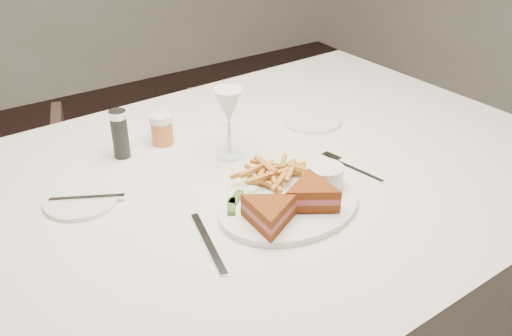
{
  "coord_description": "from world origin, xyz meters",
  "views": [
    {
      "loc": [
        -0.45,
        -1.02,
        1.43
      ],
      "look_at": [
        0.15,
        -0.11,
        0.8
      ],
      "focal_mm": 40.0,
      "sensor_mm": 36.0,
      "label": 1
    }
  ],
  "objects": [
    {
      "name": "table",
      "position": [
        0.15,
        -0.06,
        0.38
      ],
      "size": [
        1.69,
        1.17,
        0.75
      ],
      "primitive_type": "cube",
      "rotation": [
        0.0,
        0.0,
        0.05
      ],
      "color": "silver",
      "rests_on": "ground"
    },
    {
      "name": "chair_far",
      "position": [
        0.22,
        0.82,
        0.3
      ],
      "size": [
        0.72,
        0.7,
        0.6
      ],
      "primitive_type": "imported",
      "rotation": [
        0.0,
        0.0,
        2.84
      ],
      "color": "#47342B",
      "rests_on": "ground"
    },
    {
      "name": "table_setting",
      "position": [
        0.15,
        -0.11,
        0.79
      ],
      "size": [
        0.83,
        0.59,
        0.18
      ],
      "color": "white",
      "rests_on": "table"
    }
  ]
}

